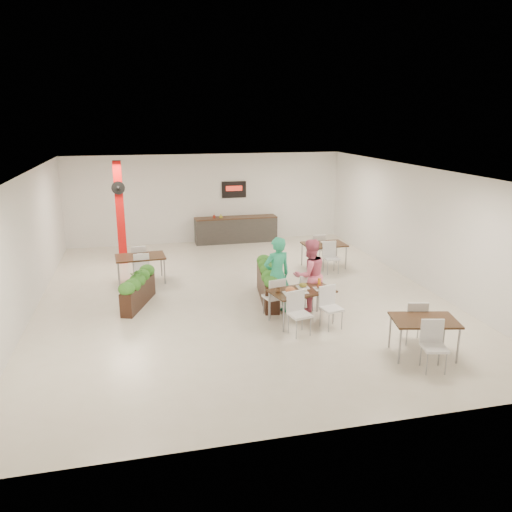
{
  "coord_description": "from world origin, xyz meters",
  "views": [
    {
      "loc": [
        -2.38,
        -11.99,
        4.48
      ],
      "look_at": [
        0.38,
        -0.24,
        1.1
      ],
      "focal_mm": 35.0,
      "sensor_mm": 36.0,
      "label": 1
    }
  ],
  "objects_px": {
    "diner_man": "(277,275)",
    "side_table_a": "(140,260)",
    "diner_woman": "(309,275)",
    "planter_right": "(268,281)",
    "planter_left": "(138,286)",
    "red_column": "(120,212)",
    "side_table_c": "(424,325)",
    "service_counter": "(236,229)",
    "main_table": "(301,295)",
    "side_table_b": "(324,247)"
  },
  "relations": [
    {
      "from": "diner_man",
      "to": "side_table_a",
      "type": "height_order",
      "value": "diner_man"
    },
    {
      "from": "diner_man",
      "to": "diner_woman",
      "type": "height_order",
      "value": "diner_man"
    },
    {
      "from": "diner_woman",
      "to": "planter_right",
      "type": "height_order",
      "value": "diner_woman"
    },
    {
      "from": "planter_left",
      "to": "side_table_a",
      "type": "xyz_separation_m",
      "value": [
        0.09,
        1.84,
        0.14
      ]
    },
    {
      "from": "red_column",
      "to": "side_table_c",
      "type": "xyz_separation_m",
      "value": [
        5.78,
        -7.92,
        -1.02
      ]
    },
    {
      "from": "diner_man",
      "to": "planter_right",
      "type": "distance_m",
      "value": 0.94
    },
    {
      "from": "service_counter",
      "to": "diner_man",
      "type": "height_order",
      "value": "service_counter"
    },
    {
      "from": "diner_woman",
      "to": "side_table_a",
      "type": "bearing_deg",
      "value": -50.47
    },
    {
      "from": "planter_left",
      "to": "diner_woman",
      "type": "bearing_deg",
      "value": -16.97
    },
    {
      "from": "planter_left",
      "to": "side_table_c",
      "type": "bearing_deg",
      "value": -36.78
    },
    {
      "from": "planter_right",
      "to": "side_table_c",
      "type": "height_order",
      "value": "planter_right"
    },
    {
      "from": "side_table_a",
      "to": "red_column",
      "type": "bearing_deg",
      "value": 100.06
    },
    {
      "from": "main_table",
      "to": "diner_man",
      "type": "xyz_separation_m",
      "value": [
        -0.39,
        0.66,
        0.28
      ]
    },
    {
      "from": "service_counter",
      "to": "diner_woman",
      "type": "height_order",
      "value": "service_counter"
    },
    {
      "from": "main_table",
      "to": "diner_woman",
      "type": "relative_size",
      "value": 1.06
    },
    {
      "from": "side_table_b",
      "to": "side_table_c",
      "type": "bearing_deg",
      "value": -92.73
    },
    {
      "from": "service_counter",
      "to": "side_table_b",
      "type": "height_order",
      "value": "service_counter"
    },
    {
      "from": "planter_left",
      "to": "side_table_b",
      "type": "distance_m",
      "value": 5.92
    },
    {
      "from": "red_column",
      "to": "planter_right",
      "type": "height_order",
      "value": "red_column"
    },
    {
      "from": "planter_right",
      "to": "side_table_a",
      "type": "height_order",
      "value": "planter_right"
    },
    {
      "from": "main_table",
      "to": "red_column",
      "type": "bearing_deg",
      "value": 124.65
    },
    {
      "from": "planter_left",
      "to": "main_table",
      "type": "bearing_deg",
      "value": -27.67
    },
    {
      "from": "diner_woman",
      "to": "side_table_b",
      "type": "height_order",
      "value": "diner_woman"
    },
    {
      "from": "planter_right",
      "to": "side_table_a",
      "type": "bearing_deg",
      "value": 144.46
    },
    {
      "from": "diner_man",
      "to": "planter_left",
      "type": "xyz_separation_m",
      "value": [
        -3.17,
        1.21,
        -0.42
      ]
    },
    {
      "from": "diner_man",
      "to": "side_table_b",
      "type": "xyz_separation_m",
      "value": [
        2.39,
        3.22,
        -0.28
      ]
    },
    {
      "from": "planter_left",
      "to": "side_table_a",
      "type": "bearing_deg",
      "value": 87.3
    },
    {
      "from": "main_table",
      "to": "diner_man",
      "type": "distance_m",
      "value": 0.82
    },
    {
      "from": "diner_woman",
      "to": "planter_left",
      "type": "height_order",
      "value": "diner_woman"
    },
    {
      "from": "planter_left",
      "to": "planter_right",
      "type": "distance_m",
      "value": 3.19
    },
    {
      "from": "side_table_c",
      "to": "planter_left",
      "type": "bearing_deg",
      "value": 155.87
    },
    {
      "from": "diner_man",
      "to": "planter_left",
      "type": "bearing_deg",
      "value": -33.23
    },
    {
      "from": "service_counter",
      "to": "planter_right",
      "type": "distance_m",
      "value": 6.17
    },
    {
      "from": "red_column",
      "to": "diner_man",
      "type": "xyz_separation_m",
      "value": [
        3.62,
        -5.14,
        -0.72
      ]
    },
    {
      "from": "main_table",
      "to": "side_table_a",
      "type": "distance_m",
      "value": 5.09
    },
    {
      "from": "service_counter",
      "to": "main_table",
      "type": "height_order",
      "value": "service_counter"
    },
    {
      "from": "service_counter",
      "to": "diner_woman",
      "type": "distance_m",
      "value": 7.03
    },
    {
      "from": "side_table_b",
      "to": "side_table_c",
      "type": "relative_size",
      "value": 0.97
    },
    {
      "from": "diner_woman",
      "to": "side_table_c",
      "type": "distance_m",
      "value": 3.1
    },
    {
      "from": "side_table_c",
      "to": "side_table_b",
      "type": "bearing_deg",
      "value": 100.45
    },
    {
      "from": "planter_left",
      "to": "planter_right",
      "type": "bearing_deg",
      "value": -6.57
    },
    {
      "from": "planter_left",
      "to": "side_table_b",
      "type": "xyz_separation_m",
      "value": [
        5.56,
        2.01,
        0.14
      ]
    },
    {
      "from": "side_table_a",
      "to": "side_table_b",
      "type": "distance_m",
      "value": 5.48
    },
    {
      "from": "planter_left",
      "to": "side_table_c",
      "type": "height_order",
      "value": "planter_left"
    },
    {
      "from": "diner_woman",
      "to": "planter_left",
      "type": "xyz_separation_m",
      "value": [
        -3.97,
        1.21,
        -0.37
      ]
    },
    {
      "from": "red_column",
      "to": "service_counter",
      "type": "distance_m",
      "value": 4.56
    },
    {
      "from": "main_table",
      "to": "side_table_b",
      "type": "relative_size",
      "value": 1.14
    },
    {
      "from": "service_counter",
      "to": "planter_right",
      "type": "height_order",
      "value": "service_counter"
    },
    {
      "from": "main_table",
      "to": "side_table_c",
      "type": "distance_m",
      "value": 2.76
    },
    {
      "from": "diner_man",
      "to": "diner_woman",
      "type": "xyz_separation_m",
      "value": [
        0.8,
        0.0,
        -0.05
      ]
    }
  ]
}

